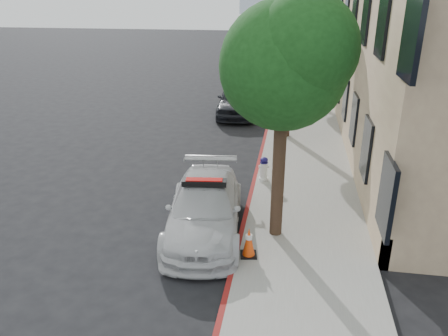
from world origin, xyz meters
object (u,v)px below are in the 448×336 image
parked_car_far (265,73)px  police_car (205,208)px  traffic_cone (249,242)px  fire_hydrant (264,169)px  parked_car_mid (237,99)px

parked_car_far → police_car: bearing=-84.6°
traffic_cone → fire_hydrant: bearing=90.0°
parked_car_far → fire_hydrant: 15.94m
police_car → parked_car_mid: parked_car_mid is taller
parked_car_mid → traffic_cone: (1.97, -12.65, -0.29)m
fire_hydrant → traffic_cone: size_ratio=1.11×
police_car → parked_car_far: (0.10, 19.03, 0.17)m
parked_car_mid → police_car: bearing=-90.5°
parked_car_mid → fire_hydrant: 8.58m
parked_car_far → fire_hydrant: size_ratio=6.38×
police_car → fire_hydrant: bearing=61.6°
traffic_cone → police_car: bearing=137.0°
parked_car_mid → traffic_cone: 12.81m
police_car → parked_car_mid: (-0.72, 11.49, 0.13)m
police_car → fire_hydrant: (1.25, 3.14, -0.12)m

